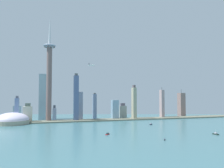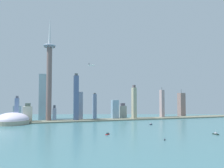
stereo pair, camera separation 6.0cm
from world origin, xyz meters
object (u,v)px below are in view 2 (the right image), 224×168
skyscraper_4 (76,98)px  boat_0 (107,134)px  skyscraper_3 (115,110)px  stadium_dome (12,120)px  skyscraper_7 (95,106)px  skyscraper_1 (43,97)px  airplane (92,65)px  skyscraper_2 (28,114)px  boat_3 (216,134)px  skyscraper_8 (134,103)px  skyscraper_10 (123,111)px  skyscraper_9 (17,113)px  observation_tower (49,72)px  skyscraper_6 (162,104)px  skyscraper_5 (181,105)px  skyscraper_11 (80,106)px  skyscraper_12 (54,113)px  boat_1 (165,140)px  skyscraper_0 (17,110)px  boat_2 (151,124)px

skyscraper_4 → boat_0: size_ratio=12.35×
skyscraper_3 → stadium_dome: bearing=-172.9°
stadium_dome → skyscraper_7: (266.05, 79.03, 35.09)m
skyscraper_1 → airplane: airplane is taller
skyscraper_1 → skyscraper_2: (-43.52, -83.72, -53.41)m
boat_0 → boat_3: (226.45, -66.12, 0.28)m
skyscraper_8 → boat_3: 345.70m
skyscraper_3 → skyscraper_10: (36.40, 20.20, -8.98)m
skyscraper_9 → airplane: 330.56m
skyscraper_8 → observation_tower: bearing=176.6°
skyscraper_4 → skyscraper_6: (324.00, 8.30, -24.01)m
observation_tower → skyscraper_5: size_ratio=3.20×
stadium_dome → boat_3: (451.66, -317.27, -8.80)m
skyscraper_7 → skyscraper_4: bearing=-143.7°
observation_tower → skyscraper_11: size_ratio=3.60×
skyscraper_4 → observation_tower: bearing=171.6°
skyscraper_5 → skyscraper_8: bearing=-168.9°
skyscraper_1 → skyscraper_7: (181.64, -33.24, -34.98)m
skyscraper_12 → airplane: bearing=-54.6°
stadium_dome → skyscraper_2: 52.58m
skyscraper_4 → boat_3: 435.82m
boat_3 → skyscraper_10: bearing=5.6°
skyscraper_9 → boat_1: bearing=-55.8°
stadium_dome → skyscraper_7: size_ratio=1.08×
skyscraper_7 → skyscraper_9: size_ratio=1.93×
skyscraper_4 → skyscraper_5: (428.28, 38.92, -29.58)m
skyscraper_0 → skyscraper_7: size_ratio=0.89×
skyscraper_6 → boat_0: 408.95m
skyscraper_11 → boat_3: 444.58m
skyscraper_4 → skyscraper_2: bearing=178.3°
skyscraper_3 → skyscraper_7: bearing=150.2°
stadium_dome → skyscraper_12: size_ratio=2.01×
skyscraper_7 → skyscraper_8: (130.95, -59.60, 12.32)m
skyscraper_2 → boat_2: size_ratio=5.13×
skyscraper_12 → boat_3: 522.34m
skyscraper_12 → boat_1: 469.40m
skyscraper_1 → skyscraper_7: skyscraper_1 is taller
stadium_dome → boat_2: 409.74m
stadium_dome → skyscraper_5: bearing=5.8°
boat_0 → skyscraper_9: bearing=-105.5°
skyscraper_6 → boat_1: size_ratio=13.74×
observation_tower → skyscraper_12: observation_tower is taller
stadium_dome → skyscraper_4: 203.92m
stadium_dome → skyscraper_2: size_ratio=1.68×
skyscraper_5 → skyscraper_0: bearing=-179.2°
skyscraper_10 → skyscraper_11: skyscraper_11 is taller
skyscraper_1 → skyscraper_2: bearing=-117.5°
stadium_dome → boat_2: bearing=-18.7°
boat_0 → skyscraper_11: bearing=-133.6°
skyscraper_10 → skyscraper_8: bearing=-55.9°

